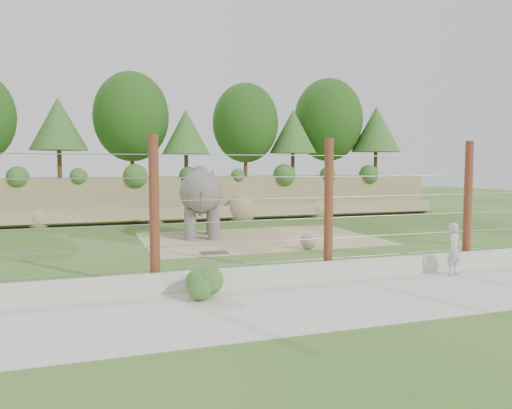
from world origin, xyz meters
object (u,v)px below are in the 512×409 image
object	(u,v)px
barrier_fence	(329,208)
zookeeper	(455,249)
stone_ball	(308,241)
elephant	(201,202)

from	to	relation	value
barrier_fence	zookeeper	distance (m)	3.89
stone_ball	zookeeper	xyz separation A→B (m)	(2.17, -5.42, 0.45)
barrier_fence	zookeeper	size ratio (longest dim) A/B	13.12
elephant	zookeeper	distance (m)	11.35
elephant	barrier_fence	size ratio (longest dim) A/B	0.19
zookeeper	elephant	bearing A→B (deg)	93.82
elephant	stone_ball	world-z (taller)	elephant
barrier_fence	elephant	bearing A→B (deg)	101.52
elephant	stone_ball	size ratio (longest dim) A/B	6.25
stone_ball	barrier_fence	world-z (taller)	barrier_fence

